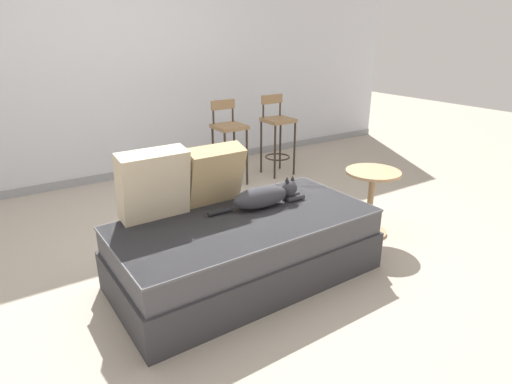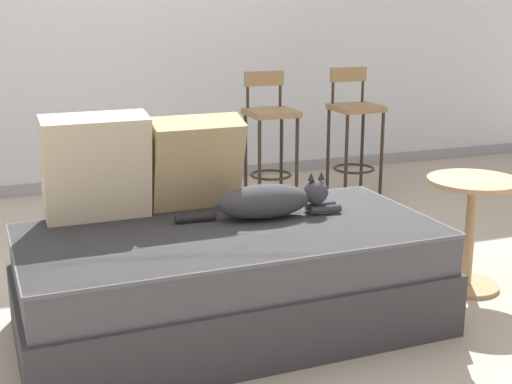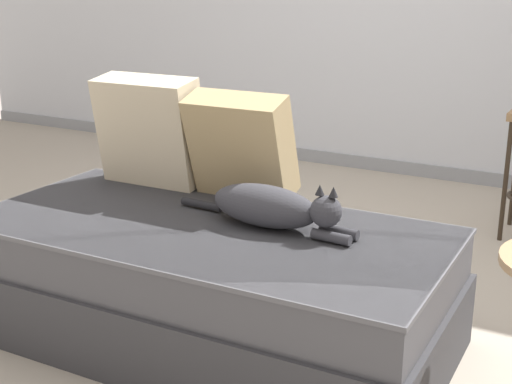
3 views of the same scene
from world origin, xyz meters
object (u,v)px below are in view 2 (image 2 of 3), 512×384
at_px(throw_pillow_corner, 96,167).
at_px(throw_pillow_middle, 196,162).
at_px(side_table, 471,218).
at_px(couch, 231,279).
at_px(cat, 271,201).
at_px(bar_stool_by_doorway, 354,124).
at_px(bar_stool_near_window, 270,129).

distance_m(throw_pillow_corner, throw_pillow_middle, 0.44).
xyz_separation_m(throw_pillow_middle, side_table, (1.28, -0.31, -0.31)).
bearing_deg(couch, side_table, 1.10).
height_order(couch, side_table, side_table).
relative_size(throw_pillow_corner, side_table, 0.84).
relative_size(cat, bar_stool_by_doorway, 0.81).
bearing_deg(cat, bar_stool_by_doorway, 51.72).
bearing_deg(side_table, bar_stool_near_window, 101.29).
xyz_separation_m(throw_pillow_corner, bar_stool_near_window, (1.38, 1.43, -0.16)).
distance_m(throw_pillow_middle, bar_stool_by_doorway, 2.13).
xyz_separation_m(throw_pillow_corner, throw_pillow_middle, (0.44, 0.01, -0.02)).
bearing_deg(bar_stool_by_doorway, throw_pillow_middle, -138.02).
height_order(cat, side_table, cat).
distance_m(throw_pillow_corner, bar_stool_by_doorway, 2.48).
relative_size(throw_pillow_middle, side_table, 0.78).
distance_m(throw_pillow_middle, cat, 0.39).
bearing_deg(throw_pillow_corner, cat, -18.16).
relative_size(couch, side_table, 3.22).
xyz_separation_m(throw_pillow_corner, cat, (0.71, -0.23, -0.16)).
distance_m(throw_pillow_middle, bar_stool_near_window, 1.71).
bearing_deg(throw_pillow_middle, couch, -81.47).
relative_size(bar_stool_near_window, bar_stool_by_doorway, 0.99).
bearing_deg(side_table, couch, -178.90).
height_order(throw_pillow_corner, cat, throw_pillow_corner).
distance_m(bar_stool_near_window, side_table, 1.78).
relative_size(couch, throw_pillow_middle, 4.11).
relative_size(throw_pillow_middle, bar_stool_near_window, 0.47).
xyz_separation_m(bar_stool_near_window, bar_stool_by_doorway, (0.65, -0.00, -0.01)).
bearing_deg(throw_pillow_middle, bar_stool_by_doorway, 41.98).
relative_size(throw_pillow_corner, cat, 0.63).
bearing_deg(cat, couch, -156.24).
distance_m(throw_pillow_middle, side_table, 1.36).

